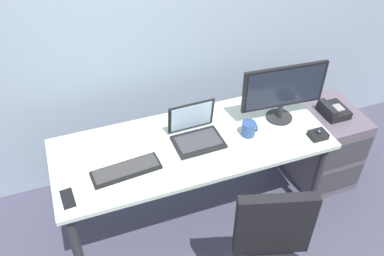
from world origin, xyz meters
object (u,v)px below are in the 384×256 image
Objects in this scene: trackball_mouse at (318,134)px; cell_phone at (68,198)px; monitor_main at (284,90)px; laptop at (196,132)px; paper_notepad at (98,147)px; file_cabinet at (323,145)px; desk_phone at (333,110)px; keyboard at (126,170)px; banana at (270,95)px; coffee_mug at (249,129)px.

cell_phone is (-1.59, 0.03, -0.02)m from trackball_mouse.
monitor_main is 0.36m from trackball_mouse.
laptop reaches higher than paper_notepad.
trackball_mouse is at bearing -139.54° from file_cabinet.
desk_phone is at bearing 39.42° from trackball_mouse.
desk_phone is at bearing -116.78° from file_cabinet.
paper_notepad is at bearing 114.33° from keyboard.
desk_phone is 1.67m from paper_notepad.
cell_phone is (-0.35, -0.10, -0.01)m from keyboard.
trackball_mouse is at bearing -18.88° from laptop.
file_cabinet is 0.58m from trackball_mouse.
banana is (1.16, 0.39, 0.01)m from keyboard.
coffee_mug is (-0.28, -0.09, -0.19)m from monitor_main.
monitor_main reaches higher than keyboard.
paper_notepad is at bearing 52.81° from cell_phone.
file_cabinet is 0.35m from desk_phone.
cell_phone is (-1.45, -0.24, -0.23)m from monitor_main.
keyboard is 3.82× the size of trackball_mouse.
cell_phone reaches higher than file_cabinet.
laptop is at bearing 11.18° from cell_phone.
desk_phone is at bearing -4.63° from paper_notepad.
laptop is 1.66× the size of banana.
banana is at bearing 18.34° from keyboard.
paper_notepad is at bearing 175.96° from file_cabinet.
monitor_main reaches higher than laptop.
monitor_main is 3.01× the size of banana.
cell_phone is (-1.90, -0.24, 0.40)m from file_cabinet.
file_cabinet is 0.62m from banana.
coffee_mug is at bearing 3.91° from keyboard.
monitor_main is (-0.45, -0.00, 0.63)m from file_cabinet.
coffee_mug is 0.97m from paper_notepad.
monitor_main reaches higher than coffee_mug.
monitor_main is at bearing -5.61° from paper_notepad.
coffee_mug is at bearing -162.91° from monitor_main.
laptop reaches higher than banana.
laptop is at bearing -159.55° from banana.
monitor_main is 5.70× the size of coffee_mug.
paper_notepad is at bearing 168.09° from laptop.
trackball_mouse is (1.24, -0.12, 0.01)m from keyboard.
cell_phone is 1.59m from banana.
monitor_main is 1.25m from paper_notepad.
monitor_main is (-0.44, 0.01, 0.27)m from desk_phone.
file_cabinet is at bearing 0.53° from laptop.
cell_phone is (-0.84, -0.23, -0.05)m from laptop.
laptop is at bearing -179.47° from file_cabinet.
monitor_main reaches higher than file_cabinet.
desk_phone is 0.63× the size of laptop.
trackball_mouse reaches higher than cell_phone.
desk_phone is 0.52m from monitor_main.
banana is at bearing 20.45° from laptop.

